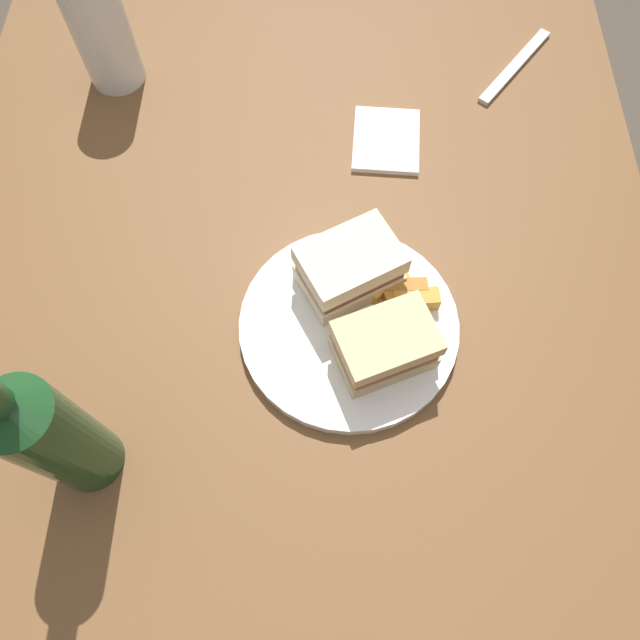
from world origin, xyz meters
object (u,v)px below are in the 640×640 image
at_px(cider_bottle, 49,434).
at_px(napkin, 386,140).
at_px(fork, 515,66).
at_px(sandwich_half_right, 350,268).
at_px(plate, 349,326).
at_px(sandwich_half_left, 385,345).
at_px(pint_glass, 103,35).

distance_m(cider_bottle, napkin, 0.56).
bearing_deg(napkin, cider_bottle, -36.92).
bearing_deg(fork, sandwich_half_right, -176.36).
relative_size(sandwich_half_right, fork, 0.74).
xyz_separation_m(sandwich_half_right, napkin, (-0.23, 0.05, -0.04)).
bearing_deg(fork, plate, -172.78).
height_order(sandwich_half_left, napkin, sandwich_half_left).
height_order(sandwich_half_left, fork, sandwich_half_left).
distance_m(plate, pint_glass, 0.53).
xyz_separation_m(sandwich_half_left, sandwich_half_right, (-0.09, -0.04, 0.00)).
bearing_deg(plate, pint_glass, -140.25).
bearing_deg(pint_glass, sandwich_half_right, 43.86).
bearing_deg(sandwich_half_left, napkin, 177.02).
distance_m(plate, sandwich_half_left, 0.07).
bearing_deg(fork, sandwich_half_left, -166.90).
distance_m(plate, sandwich_half_right, 0.07).
bearing_deg(plate, fork, 149.57).
relative_size(pint_glass, napkin, 1.50).
relative_size(pint_glass, cider_bottle, 0.59).
distance_m(plate, napkin, 0.29).
height_order(pint_glass, napkin, pint_glass).
xyz_separation_m(plate, napkin, (-0.28, 0.05, -0.00)).
height_order(sandwich_half_right, napkin, sandwich_half_right).
xyz_separation_m(plate, fork, (-0.42, 0.25, -0.00)).
relative_size(cider_bottle, fork, 1.55).
distance_m(plate, cider_bottle, 0.33).
bearing_deg(cider_bottle, plate, 119.70).
bearing_deg(pint_glass, napkin, 72.99).
bearing_deg(plate, cider_bottle, -60.30).
distance_m(sandwich_half_left, sandwich_half_right, 0.10).
xyz_separation_m(sandwich_half_left, cider_bottle, (0.12, -0.31, 0.07)).
bearing_deg(napkin, sandwich_half_left, -2.98).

